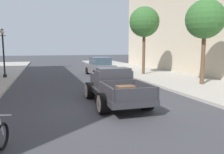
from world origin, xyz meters
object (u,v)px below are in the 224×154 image
street_lamp_far (3,49)px  street_tree_nearest (205,20)px  car_background_grey (100,67)px  street_tree_second (144,22)px  hotrod_truck_gunmetal (114,86)px

street_lamp_far → street_tree_nearest: street_tree_nearest is taller
car_background_grey → street_tree_second: 5.61m
car_background_grey → street_lamp_far: street_lamp_far is taller
street_lamp_far → street_tree_nearest: size_ratio=0.72×
car_background_grey → street_lamp_far: size_ratio=1.14×
hotrod_truck_gunmetal → street_tree_nearest: bearing=19.2°
hotrod_truck_gunmetal → car_background_grey: (1.87, 9.98, 0.01)m
street_tree_nearest → street_tree_second: 6.51m
hotrod_truck_gunmetal → street_tree_second: bearing=57.2°
street_lamp_far → car_background_grey: bearing=1.2°
hotrod_truck_gunmetal → street_lamp_far: street_lamp_far is taller
car_background_grey → street_lamp_far: 8.02m
street_lamp_far → street_tree_second: (11.62, -1.07, 2.35)m
street_tree_second → street_tree_nearest: bearing=-80.0°
hotrod_truck_gunmetal → street_lamp_far: (-5.98, 9.82, 1.63)m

